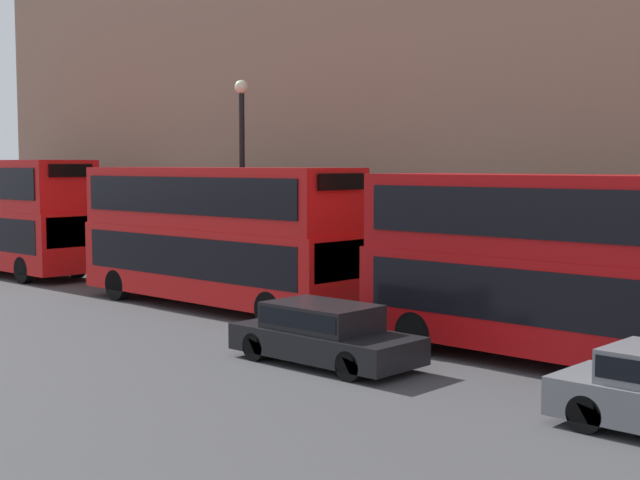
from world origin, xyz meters
name	(u,v)px	position (x,y,z in m)	size (l,w,h in m)	color
bus_leading	(603,264)	(1.60, 6.47, 2.32)	(2.59, 11.27, 4.20)	#B20C0F
bus_second_in_queue	(215,231)	(1.60, 19.02, 2.39)	(2.59, 10.41, 4.33)	red
bus_third_in_queue	(2,211)	(1.60, 32.38, 2.52)	(2.59, 10.60, 4.59)	red
car_hatchback	(324,332)	(-1.80, 11.34, 0.72)	(1.81, 4.42, 1.35)	black
street_lamp	(242,167)	(3.27, 19.63, 4.34)	(0.44, 0.44, 7.12)	black
pedestrian	(287,279)	(3.64, 17.96, 0.82)	(0.36, 0.36, 1.77)	maroon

